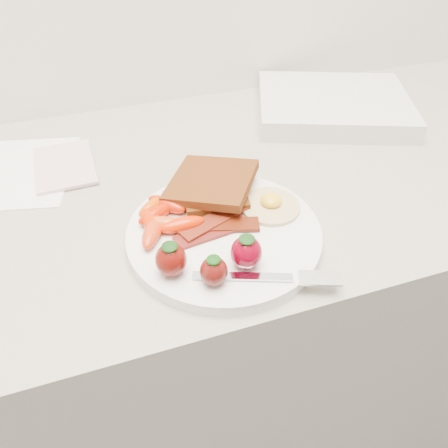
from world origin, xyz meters
name	(u,v)px	position (x,y,z in m)	size (l,w,h in m)	color
counter	(194,339)	(0.00, 1.70, 0.45)	(2.00, 0.60, 0.90)	gray
plate	(224,234)	(0.02, 1.55, 0.91)	(0.27, 0.27, 0.02)	white
toast_lower	(214,193)	(0.03, 1.62, 0.93)	(0.09, 0.09, 0.01)	black
toast_upper	(211,182)	(0.03, 1.63, 0.94)	(0.12, 0.12, 0.01)	#422711
fried_egg	(271,205)	(0.10, 1.57, 0.92)	(0.11, 0.11, 0.02)	#F2E3C8
bacon_strips	(215,226)	(0.01, 1.56, 0.92)	(0.12, 0.07, 0.01)	#470E0B
baby_carrots	(161,219)	(-0.06, 1.59, 0.93)	(0.10, 0.12, 0.02)	#BE1C00
strawberries	(211,259)	(-0.02, 1.48, 0.94)	(0.13, 0.07, 0.05)	#5B0B07
fork	(278,277)	(0.06, 1.44, 0.92)	(0.18, 0.08, 0.00)	silver
paper_sheet	(24,171)	(-0.25, 1.81, 0.90)	(0.16, 0.21, 0.00)	white
notepad	(65,166)	(-0.18, 1.80, 0.91)	(0.10, 0.14, 0.01)	beige
appliance	(333,105)	(0.35, 1.83, 0.92)	(0.29, 0.24, 0.04)	silver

